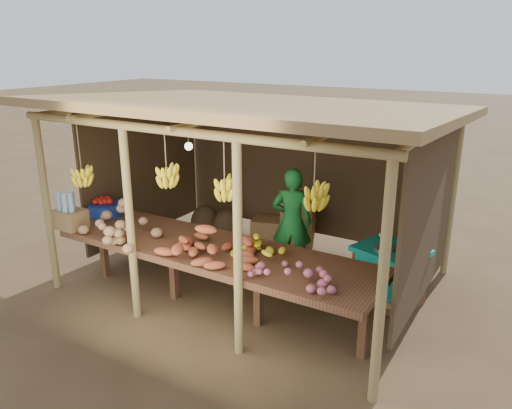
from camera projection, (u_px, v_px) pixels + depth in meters
The scene contains 13 objects.
ground at pixel (256, 279), 6.65m from camera, with size 60.00×60.00×0.00m, color brown.
stall_structure at pixel (252, 139), 5.98m from camera, with size 4.70×3.50×2.43m.
counter at pixel (213, 253), 5.65m from camera, with size 3.90×1.05×0.80m.
potato_heap at pixel (114, 221), 5.92m from camera, with size 1.11×0.67×0.37m, color #A57B55, non-canonical shape.
sweet_potato_heap at pixel (213, 240), 5.38m from camera, with size 1.06×0.64×0.36m, color #B34F2E, non-canonical shape.
onion_heap at pixel (296, 266), 4.75m from camera, with size 0.92×0.55×0.36m, color #B55868, non-canonical shape.
banana_pile at pixel (261, 242), 5.33m from camera, with size 0.56×0.33×0.35m, color yellow, non-canonical shape.
tomato_basin at pixel (106, 208), 6.69m from camera, with size 0.46×0.46×0.24m.
bottle_box at pixel (70, 214), 6.19m from camera, with size 0.37×0.30×0.47m.
vendor at pixel (292, 222), 6.64m from camera, with size 0.54×0.35×1.47m, color #1B7A30.
tarp_crate at pixel (389, 273), 5.98m from camera, with size 0.93×0.86×0.91m.
carton_stack at pixel (288, 227), 7.61m from camera, with size 1.09×0.51×0.76m.
burlap_sacks at pixel (216, 223), 7.92m from camera, with size 0.90×0.47×0.64m.
Camera 1 is at (3.10, -5.17, 2.99)m, focal length 35.00 mm.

